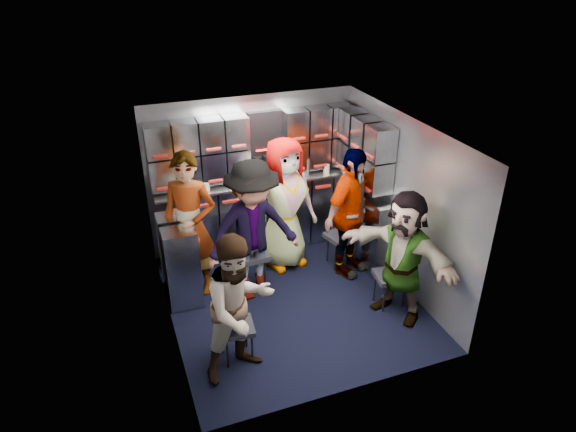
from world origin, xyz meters
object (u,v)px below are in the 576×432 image
object	(u,v)px
attendant_arc_a	(239,308)
attendant_arc_c	(284,204)
jump_seat_near_left	(236,329)
attendant_arc_e	(402,256)
attendant_arc_b	(253,231)
jump_seat_mid_right	(342,238)
jump_seat_mid_left	(250,256)
jump_seat_near_right	(390,278)
attendant_standing	(190,226)
attendant_arc_d	(350,213)
jump_seat_center	(280,232)

from	to	relation	value
attendant_arc_a	attendant_arc_c	distance (m)	1.99
jump_seat_near_left	attendant_arc_e	distance (m)	1.95
attendant_arc_b	jump_seat_mid_right	bearing A→B (deg)	4.02
jump_seat_mid_left	jump_seat_near_right	bearing A→B (deg)	-33.00
jump_seat_mid_right	jump_seat_near_right	distance (m)	0.99
jump_seat_mid_left	attendant_arc_b	distance (m)	0.48
attendant_arc_a	attendant_arc_e	distance (m)	1.92
attendant_arc_c	attendant_arc_b	bearing A→B (deg)	-149.57
attendant_arc_e	attendant_arc_a	bearing A→B (deg)	-109.69
jump_seat_mid_left	attendant_arc_a	bearing A→B (deg)	-110.16
attendant_standing	attendant_arc_a	size ratio (longest dim) A/B	1.16
attendant_arc_b	jump_seat_near_right	bearing A→B (deg)	-34.14
jump_seat_near_right	attendant_arc_a	size ratio (longest dim) A/B	0.27
attendant_arc_b	attendant_arc_c	size ratio (longest dim) A/B	0.99
attendant_arc_c	attendant_arc_d	size ratio (longest dim) A/B	1.04
jump_seat_near_right	attendant_arc_a	world-z (taller)	attendant_arc_a
jump_seat_near_right	attendant_arc_c	bearing A→B (deg)	123.83
jump_seat_mid_right	attendant_arc_b	xyz separation A→B (m)	(-1.26, -0.24, 0.47)
jump_seat_center	attendant_arc_b	size ratio (longest dim) A/B	0.26
jump_seat_near_left	attendant_arc_c	xyz separation A→B (m)	(1.06, 1.50, 0.51)
attendant_arc_e	attendant_arc_c	bearing A→B (deg)	-176.47
jump_seat_mid_left	attendant_standing	size ratio (longest dim) A/B	0.27
attendant_arc_b	attendant_arc_e	bearing A→B (deg)	-39.57
jump_seat_mid_left	jump_seat_near_right	size ratio (longest dim) A/B	1.15
jump_seat_near_left	jump_seat_center	xyz separation A→B (m)	(1.06, 1.68, 0.01)
jump_seat_near_left	attendant_arc_b	size ratio (longest dim) A/B	0.24
attendant_arc_c	jump_seat_near_right	bearing A→B (deg)	-68.06
attendant_standing	attendant_arc_e	bearing A→B (deg)	-2.46
jump_seat_center	attendant_arc_a	xyz separation A→B (m)	(-1.06, -1.86, 0.39)
attendant_standing	attendant_arc_b	world-z (taller)	attendant_standing
attendant_arc_c	jump_seat_mid_left	bearing A→B (deg)	-161.13
jump_seat_mid_left	jump_seat_near_left	bearing A→B (deg)	-112.99
jump_seat_mid_left	attendant_arc_d	size ratio (longest dim) A/B	0.28
jump_seat_near_right	attendant_arc_c	size ratio (longest dim) A/B	0.24
jump_seat_near_left	attendant_arc_a	distance (m)	0.44
jump_seat_near_left	jump_seat_near_right	size ratio (longest dim) A/B	0.99
jump_seat_center	jump_seat_mid_right	distance (m)	0.83
attendant_arc_a	attendant_arc_d	size ratio (longest dim) A/B	0.91
attendant_arc_b	attendant_standing	bearing A→B (deg)	145.36
jump_seat_center	jump_seat_mid_right	world-z (taller)	jump_seat_mid_right
jump_seat_near_left	jump_seat_mid_left	size ratio (longest dim) A/B	0.86
jump_seat_center	attendant_arc_a	bearing A→B (deg)	-119.76
attendant_arc_a	attendant_arc_d	world-z (taller)	attendant_arc_d
jump_seat_near_left	attendant_arc_b	bearing A→B (deg)	63.32
jump_seat_near_left	attendant_arc_a	bearing A→B (deg)	-90.00
attendant_arc_d	attendant_arc_c	bearing A→B (deg)	114.87
jump_seat_near_left	attendant_arc_d	bearing A→B (deg)	30.53
jump_seat_center	attendant_arc_d	world-z (taller)	attendant_arc_d
jump_seat_near_right	attendant_arc_b	xyz separation A→B (m)	(-1.41, 0.74, 0.50)
jump_seat_mid_right	attendant_arc_b	bearing A→B (deg)	-169.40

